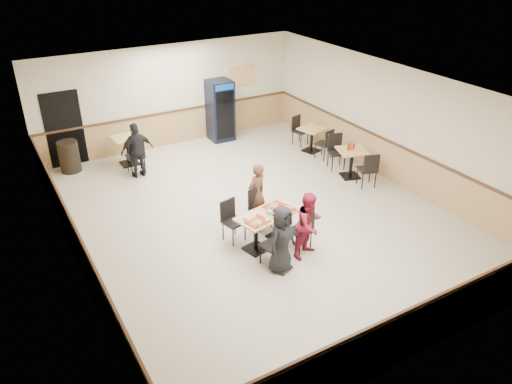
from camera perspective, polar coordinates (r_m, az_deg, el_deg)
ground at (r=11.59m, az=-0.12°, el=-2.57°), size 10.00×10.00×0.00m
room_shell at (r=14.11m, az=0.96°, el=5.86°), size 10.00×10.00×10.00m
main_table at (r=10.31m, az=1.39°, el=-3.63°), size 1.47×0.95×0.73m
main_chairs at (r=10.30m, az=1.19°, el=-3.84°), size 1.51×1.81×0.92m
diner_woman_left at (r=9.45m, az=2.95°, el=-5.42°), size 0.79×0.66×1.38m
diner_woman_right at (r=9.93m, az=6.12°, el=-3.73°), size 0.80×0.71×1.39m
diner_man_opposite at (r=10.98m, az=0.08°, el=-0.17°), size 0.59×0.48×1.42m
lone_diner at (r=13.42m, az=-13.42°, el=4.65°), size 0.89×0.41×1.49m
tabletop_clutter at (r=10.15m, az=1.66°, el=-2.46°), size 1.21×0.78×0.12m
side_table_near at (r=13.36m, az=10.87°, el=3.72°), size 0.91×0.91×0.77m
side_table_near_chair_south at (r=12.96m, az=12.59°, el=2.63°), size 0.57×0.57×0.98m
side_table_near_chair_north at (r=13.80m, az=9.22°, el=4.55°), size 0.57×0.57×0.98m
side_table_far at (r=14.82m, az=6.39°, el=6.38°), size 0.83×0.83×0.72m
side_table_far_chair_south at (r=14.41m, az=7.73°, el=5.55°), size 0.52×0.52×0.91m
side_table_far_chair_north at (r=15.26m, az=5.11°, el=7.00°), size 0.52×0.52×0.91m
condiment_caddy at (r=13.24m, az=10.76°, el=5.13°), size 0.23×0.06×0.20m
back_table at (r=14.31m, az=-14.45°, el=5.07°), size 0.75×0.75×0.80m
back_table_chair_lone at (r=13.75m, az=-13.65°, el=4.10°), size 0.47×0.47×1.01m
pepsi_cooler at (r=15.52m, az=-4.11°, el=9.28°), size 0.72×0.73×1.87m
trash_bin at (r=14.40m, az=-20.56°, el=3.82°), size 0.54×0.54×0.86m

